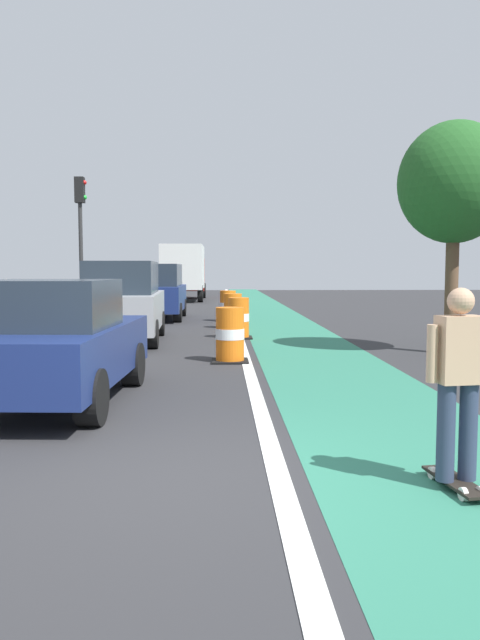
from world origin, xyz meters
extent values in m
plane|color=#2D2D30|center=(0.00, 0.00, 0.00)|extent=(100.00, 100.00, 0.00)
cube|color=#2D755B|center=(2.40, 12.00, 0.00)|extent=(2.50, 80.00, 0.01)
cube|color=silver|center=(0.90, 12.00, 0.01)|extent=(0.20, 80.00, 0.01)
cube|color=black|center=(2.35, -0.38, 0.07)|extent=(0.33, 0.82, 0.02)
cylinder|color=silver|center=(2.31, -0.65, 0.06)|extent=(0.05, 0.11, 0.11)
cylinder|color=silver|center=(2.39, -0.11, 0.06)|extent=(0.05, 0.11, 0.11)
cylinder|color=silver|center=(2.24, -0.13, 0.06)|extent=(0.05, 0.11, 0.11)
cylinder|color=#2D3851|center=(2.45, -0.37, 0.49)|extent=(0.15, 0.15, 0.82)
cylinder|color=#2D3851|center=(2.25, -0.39, 0.49)|extent=(0.15, 0.15, 0.82)
cube|color=tan|center=(2.35, -0.38, 1.18)|extent=(0.39, 0.27, 0.56)
cylinder|color=tan|center=(2.12, -0.41, 1.15)|extent=(0.09, 0.09, 0.48)
sphere|color=tan|center=(2.35, -0.38, 1.58)|extent=(0.22, 0.22, 0.22)
cube|color=navy|center=(-1.89, 3.14, 0.70)|extent=(2.04, 4.19, 0.72)
cube|color=#232D38|center=(-1.90, 2.89, 1.38)|extent=(1.70, 1.80, 0.64)
cylinder|color=black|center=(-2.64, 4.45, 0.34)|extent=(0.31, 0.69, 0.68)
cylinder|color=black|center=(-1.01, 4.37, 0.34)|extent=(0.31, 0.69, 0.68)
cylinder|color=black|center=(-1.13, 1.83, 0.34)|extent=(0.31, 0.69, 0.68)
cube|color=#9EA0A5|center=(-2.09, 10.34, 0.79)|extent=(2.03, 4.67, 0.90)
cube|color=#232D38|center=(-2.09, 10.34, 1.64)|extent=(1.73, 2.92, 0.80)
cylinder|color=black|center=(-2.97, 11.73, 0.34)|extent=(0.31, 0.69, 0.68)
cylinder|color=black|center=(-1.33, 11.80, 0.34)|extent=(0.31, 0.69, 0.68)
cylinder|color=black|center=(-2.85, 8.88, 0.34)|extent=(0.31, 0.69, 0.68)
cylinder|color=black|center=(-1.21, 8.95, 0.34)|extent=(0.31, 0.69, 0.68)
cube|color=navy|center=(-1.94, 17.55, 0.79)|extent=(1.86, 4.61, 0.90)
cube|color=#232D38|center=(-1.94, 17.55, 1.64)|extent=(1.63, 2.86, 0.80)
cylinder|color=black|center=(-2.77, 18.97, 0.34)|extent=(0.28, 0.68, 0.68)
cylinder|color=black|center=(-1.13, 18.97, 0.34)|extent=(0.28, 0.68, 0.68)
cylinder|color=black|center=(-2.75, 16.12, 0.34)|extent=(0.28, 0.68, 0.68)
cylinder|color=black|center=(-1.11, 16.12, 0.34)|extent=(0.28, 0.68, 0.68)
cylinder|color=orange|center=(0.57, 6.80, 0.25)|extent=(0.56, 0.56, 0.42)
cylinder|color=white|center=(0.57, 6.80, 0.57)|extent=(0.57, 0.57, 0.21)
cylinder|color=orange|center=(0.57, 6.80, 0.88)|extent=(0.56, 0.56, 0.42)
cube|color=black|center=(0.57, 6.80, 0.02)|extent=(0.73, 0.73, 0.04)
cylinder|color=orange|center=(0.86, 11.04, 0.25)|extent=(0.56, 0.56, 0.42)
cylinder|color=white|center=(0.86, 11.04, 0.57)|extent=(0.57, 0.57, 0.21)
cylinder|color=orange|center=(0.86, 11.04, 0.88)|extent=(0.56, 0.56, 0.42)
cube|color=black|center=(0.86, 11.04, 0.02)|extent=(0.73, 0.73, 0.04)
cylinder|color=orange|center=(0.76, 13.80, 0.25)|extent=(0.56, 0.56, 0.42)
cylinder|color=white|center=(0.76, 13.80, 0.57)|extent=(0.57, 0.57, 0.21)
cylinder|color=orange|center=(0.76, 13.80, 0.88)|extent=(0.56, 0.56, 0.42)
cube|color=black|center=(0.76, 13.80, 0.02)|extent=(0.73, 0.73, 0.04)
cylinder|color=orange|center=(0.64, 16.48, 0.25)|extent=(0.56, 0.56, 0.42)
cylinder|color=white|center=(0.64, 16.48, 0.57)|extent=(0.57, 0.57, 0.21)
cylinder|color=orange|center=(0.64, 16.48, 0.88)|extent=(0.56, 0.56, 0.42)
cube|color=black|center=(0.64, 16.48, 0.02)|extent=(0.73, 0.73, 0.04)
cube|color=silver|center=(-1.79, 30.83, 1.98)|extent=(2.33, 5.61, 2.50)
cube|color=#B21E19|center=(-1.77, 34.68, 1.53)|extent=(2.21, 1.91, 2.10)
cylinder|color=black|center=(-2.80, 34.48, 0.48)|extent=(0.30, 0.96, 0.96)
cylinder|color=black|center=(-0.74, 34.47, 0.48)|extent=(0.30, 0.96, 0.96)
cylinder|color=black|center=(-2.82, 29.43, 0.48)|extent=(0.30, 0.96, 0.96)
cylinder|color=black|center=(-0.76, 29.42, 0.48)|extent=(0.30, 0.96, 0.96)
cylinder|color=#2D2D2D|center=(-4.60, 16.93, 2.10)|extent=(0.14, 0.14, 4.20)
cube|color=black|center=(-4.60, 16.93, 4.65)|extent=(0.32, 0.32, 0.90)
sphere|color=red|center=(-4.43, 16.93, 4.91)|extent=(0.16, 0.16, 0.16)
sphere|color=green|center=(-4.43, 16.93, 4.39)|extent=(0.16, 0.16, 0.16)
cylinder|color=#33333D|center=(-4.83, 9.82, 0.43)|extent=(0.20, 0.20, 0.86)
cube|color=#2D4CA5|center=(-4.83, 9.82, 1.13)|extent=(0.34, 0.20, 0.54)
sphere|color=tan|center=(-4.83, 9.82, 1.51)|extent=(0.20, 0.20, 0.20)
cylinder|color=brown|center=(5.41, 7.89, 1.30)|extent=(0.28, 0.28, 2.60)
ellipsoid|color=#235B23|center=(5.41, 7.89, 3.70)|extent=(2.40, 2.40, 2.60)
camera|label=1|loc=(0.39, -5.35, 1.84)|focal=34.60mm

